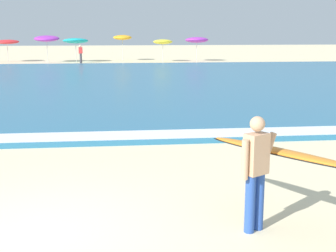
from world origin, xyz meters
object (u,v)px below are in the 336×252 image
at_px(beach_umbrella_3, 122,38).
at_px(beach_umbrella_5, 197,40).
at_px(beach_umbrella_0, 7,42).
at_px(beach_umbrella_1, 47,39).
at_px(beach_umbrella_4, 163,42).
at_px(beach_umbrella_2, 75,41).
at_px(beachgoer_near_row_left, 81,53).
at_px(surfer_with_board, 269,160).

relative_size(beach_umbrella_3, beach_umbrella_5, 1.07).
distance_m(beach_umbrella_0, beach_umbrella_1, 3.82).
xyz_separation_m(beach_umbrella_4, beach_umbrella_5, (3.13, 0.16, 0.16)).
bearing_deg(beach_umbrella_2, beachgoer_near_row_left, -70.06).
xyz_separation_m(beach_umbrella_2, beachgoer_near_row_left, (0.51, -1.41, -1.04)).
relative_size(beach_umbrella_1, beach_umbrella_2, 1.07).
distance_m(surfer_with_board, beachgoer_near_row_left, 35.88).
height_order(surfer_with_board, beach_umbrella_3, beach_umbrella_3).
bearing_deg(beach_umbrella_1, beach_umbrella_2, 4.56).
bearing_deg(beach_umbrella_4, beach_umbrella_3, 154.19).
bearing_deg(surfer_with_board, beachgoer_near_row_left, 98.27).
xyz_separation_m(beach_umbrella_3, beachgoer_near_row_left, (-3.68, -2.70, -1.30)).
distance_m(surfer_with_board, beach_umbrella_1, 37.63).
distance_m(beach_umbrella_0, beach_umbrella_2, 6.19).
bearing_deg(beach_umbrella_2, surfer_with_board, -81.27).
distance_m(surfer_with_board, beach_umbrella_3, 38.25).
bearing_deg(beach_umbrella_0, beach_umbrella_1, -16.70).
bearing_deg(beach_umbrella_4, beach_umbrella_0, 174.50).
height_order(surfer_with_board, beach_umbrella_0, beach_umbrella_0).
relative_size(surfer_with_board, beach_umbrella_4, 1.31).
distance_m(beach_umbrella_5, beachgoer_near_row_left, 10.52).
relative_size(beach_umbrella_1, beach_umbrella_4, 1.18).
bearing_deg(surfer_with_board, beach_umbrella_4, 86.69).
relative_size(beach_umbrella_4, beach_umbrella_5, 0.92).
bearing_deg(surfer_with_board, beach_umbrella_2, 98.73).
xyz_separation_m(beach_umbrella_2, beach_umbrella_4, (7.78, -0.44, -0.11)).
xyz_separation_m(beach_umbrella_0, beach_umbrella_3, (10.32, 0.40, 0.35)).
relative_size(beach_umbrella_0, beach_umbrella_2, 0.93).
height_order(beach_umbrella_2, beachgoer_near_row_left, beach_umbrella_2).
bearing_deg(beach_umbrella_1, surfer_with_board, -77.49).
distance_m(beach_umbrella_3, beach_umbrella_5, 6.90).
bearing_deg(beachgoer_near_row_left, beach_umbrella_4, 7.60).
distance_m(beach_umbrella_1, beachgoer_near_row_left, 3.46).
relative_size(beach_umbrella_2, beach_umbrella_4, 1.11).
relative_size(surfer_with_board, beach_umbrella_1, 1.11).
height_order(beach_umbrella_5, beachgoer_near_row_left, beach_umbrella_5).
xyz_separation_m(beach_umbrella_3, beach_umbrella_5, (6.71, -1.58, -0.20)).
relative_size(surfer_with_board, beach_umbrella_3, 1.13).
height_order(beach_umbrella_0, beach_umbrella_1, beach_umbrella_1).
xyz_separation_m(beach_umbrella_2, beach_umbrella_5, (10.91, -0.29, 0.05)).
bearing_deg(surfer_with_board, beach_umbrella_3, 92.21).
bearing_deg(beach_umbrella_2, beach_umbrella_3, 17.10).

